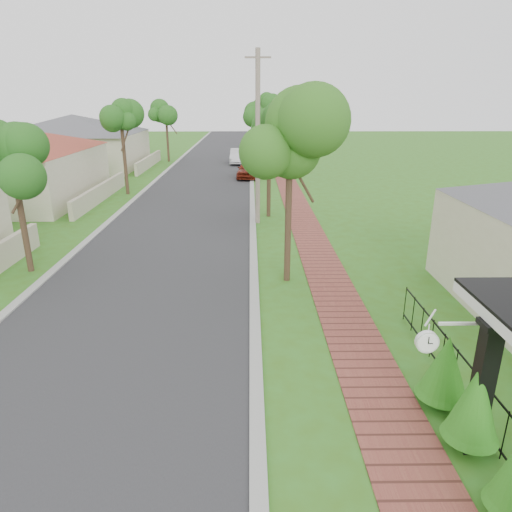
% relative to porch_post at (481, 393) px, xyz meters
% --- Properties ---
extents(ground, '(160.00, 160.00, 0.00)m').
position_rel_porch_post_xyz_m(ground, '(-4.55, 1.00, -1.12)').
color(ground, '#3A6718').
rests_on(ground, ground).
extents(road, '(7.00, 120.00, 0.02)m').
position_rel_porch_post_xyz_m(road, '(-7.55, 21.00, -1.12)').
color(road, '#28282B').
rests_on(road, ground).
extents(kerb_right, '(0.30, 120.00, 0.10)m').
position_rel_porch_post_xyz_m(kerb_right, '(-3.90, 21.00, -1.12)').
color(kerb_right, '#9E9E99').
rests_on(kerb_right, ground).
extents(kerb_left, '(0.30, 120.00, 0.10)m').
position_rel_porch_post_xyz_m(kerb_left, '(-11.20, 21.00, -1.12)').
color(kerb_left, '#9E9E99').
rests_on(kerb_left, ground).
extents(sidewalk, '(1.50, 120.00, 0.03)m').
position_rel_porch_post_xyz_m(sidewalk, '(-1.30, 21.00, -1.12)').
color(sidewalk, brown).
rests_on(sidewalk, ground).
extents(porch_post, '(0.48, 0.48, 2.52)m').
position_rel_porch_post_xyz_m(porch_post, '(0.00, 0.00, 0.00)').
color(porch_post, black).
rests_on(porch_post, ground).
extents(picket_fence, '(0.03, 8.02, 1.00)m').
position_rel_porch_post_xyz_m(picket_fence, '(0.35, 1.00, -0.59)').
color(picket_fence, black).
rests_on(picket_fence, ground).
extents(street_trees, '(10.70, 37.65, 5.89)m').
position_rel_porch_post_xyz_m(street_trees, '(-7.42, 27.84, 3.42)').
color(street_trees, '#382619').
rests_on(street_trees, ground).
extents(hedge_row, '(0.92, 4.74, 2.15)m').
position_rel_porch_post_xyz_m(hedge_row, '(-0.10, -0.59, -0.26)').
color(hedge_row, '#166113').
rests_on(hedge_row, ground).
extents(far_house_grey, '(15.56, 15.56, 4.60)m').
position_rel_porch_post_xyz_m(far_house_grey, '(-19.52, 35.00, 1.22)').
color(far_house_grey, beige).
rests_on(far_house_grey, ground).
extents(parked_car_red, '(1.99, 4.09, 1.34)m').
position_rel_porch_post_xyz_m(parked_car_red, '(-4.15, 29.24, -0.45)').
color(parked_car_red, maroon).
rests_on(parked_car_red, ground).
extents(parked_car_white, '(1.47, 4.14, 1.36)m').
position_rel_porch_post_xyz_m(parked_car_white, '(-5.16, 37.41, -0.44)').
color(parked_car_white, silver).
rests_on(parked_car_white, ground).
extents(near_tree, '(2.30, 2.30, 5.90)m').
position_rel_porch_post_xyz_m(near_tree, '(-2.76, 8.00, 3.58)').
color(near_tree, '#382619').
rests_on(near_tree, ground).
extents(utility_pole, '(1.20, 0.24, 8.11)m').
position_rel_porch_post_xyz_m(utility_pole, '(-3.65, 15.66, 2.99)').
color(utility_pole, gray).
rests_on(utility_pole, ground).
extents(station_clock, '(1.06, 0.13, 0.59)m').
position_rel_porch_post_xyz_m(station_clock, '(-0.86, 0.40, 0.83)').
color(station_clock, white).
rests_on(station_clock, ground).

